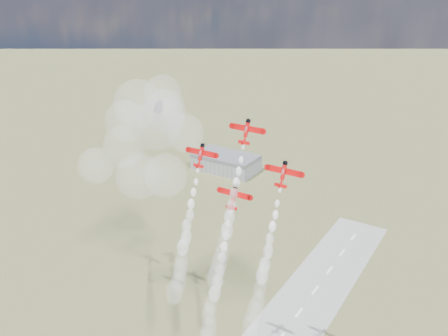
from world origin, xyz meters
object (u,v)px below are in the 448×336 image
plane_slot (234,196)px  plane_right (283,173)px  hangar (226,162)px  plane_lead (246,131)px  plane_left (201,155)px

plane_slot → plane_right: bearing=14.0°
hangar → plane_right: (130.16, -178.38, 83.12)m
hangar → plane_lead: bearing=-56.6°
hangar → plane_slot: plane_slot is taller
plane_right → plane_slot: 18.34m
plane_lead → plane_left: size_ratio=1.00×
plane_lead → plane_slot: plane_lead is taller
hangar → plane_lead: (115.14, -174.64, 92.95)m
plane_lead → plane_slot: size_ratio=1.00×
plane_left → plane_slot: plane_left is taller
plane_lead → plane_slot: (0.00, -7.48, -19.66)m
hangar → plane_right: plane_right is taller
plane_slot → plane_lead: bearing=90.0°
hangar → plane_slot: 227.59m
hangar → plane_right: bearing=-53.9°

